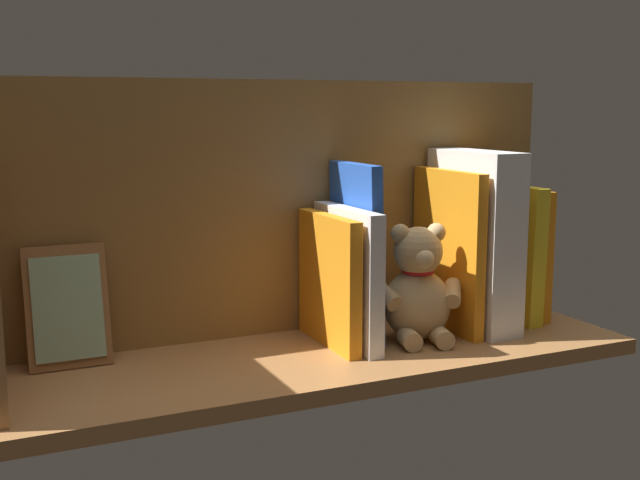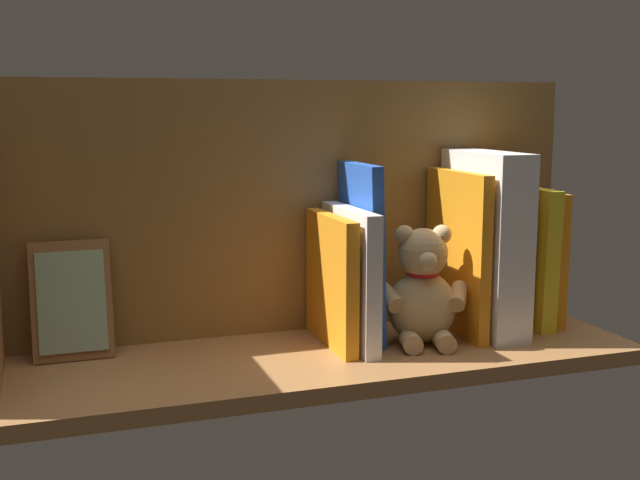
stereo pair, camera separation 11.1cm
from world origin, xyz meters
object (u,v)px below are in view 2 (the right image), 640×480
dictionary_thick_white (485,243)px  picture_frame_leaning (72,301)px  book_0 (539,256)px  teddy_bear (422,292)px

dictionary_thick_white → picture_frame_leaning: size_ratio=1.69×
book_0 → dictionary_thick_white: (11.32, 2.43, 3.26)cm
book_0 → dictionary_thick_white: bearing=12.1°
dictionary_thick_white → teddy_bear: 13.54cm
picture_frame_leaning → dictionary_thick_white: bearing=173.8°
teddy_bear → picture_frame_leaning: 49.34cm
picture_frame_leaning → teddy_bear: bearing=169.1°
dictionary_thick_white → teddy_bear: dictionary_thick_white is taller
teddy_bear → picture_frame_leaning: teddy_bear is taller
book_0 → picture_frame_leaning: book_0 is taller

